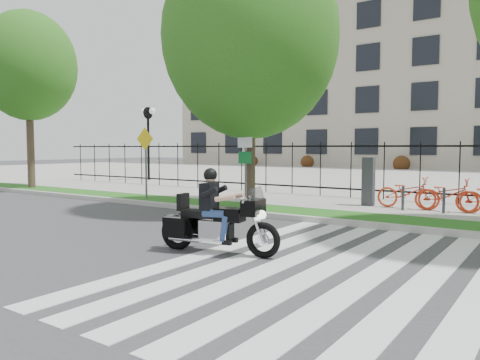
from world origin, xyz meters
The scene contains 14 objects.
ground centered at (0.00, 0.00, 0.00)m, with size 120.00×120.00×0.00m, color #38383A.
curb centered at (0.00, 4.10, 0.07)m, with size 60.00×0.20×0.15m, color #A6A39C.
grass_verge centered at (0.00, 4.95, 0.07)m, with size 60.00×1.50×0.15m, color #1D5014.
sidewalk centered at (0.00, 7.45, 0.07)m, with size 60.00×3.50×0.15m, color #ADA9A2.
plaza centered at (0.00, 25.00, 0.05)m, with size 80.00×34.00×0.10m, color #ADA9A2.
crosswalk_stripes centered at (4.83, 0.00, 0.01)m, with size 5.70×8.00×0.01m, color silver, non-canonical shape.
iron_fence centered at (0.00, 9.20, 1.15)m, with size 30.00×0.06×2.00m, color black, non-canonical shape.
office_building centered at (0.00, 44.92, 9.97)m, with size 60.00×21.90×20.15m.
lamp_post_left centered at (-12.00, 12.00, 3.21)m, with size 1.06×0.70×4.25m.
street_tree_0 centered at (-12.18, 4.95, 5.54)m, with size 4.20×4.20×7.83m.
street_tree_1 centered at (-0.35, 4.95, 5.25)m, with size 5.31×5.31×8.16m.
sign_pole_regulatory centered at (-0.28, 4.58, 1.74)m, with size 0.50×0.09×2.50m.
sign_pole_warning centered at (-4.49, 4.58, 1.74)m, with size 0.78×0.09×2.49m.
motorcycle_rider centered at (2.31, -0.15, 0.63)m, with size 2.44×0.93×1.90m.
Camera 1 is at (7.54, -6.92, 1.96)m, focal length 35.00 mm.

